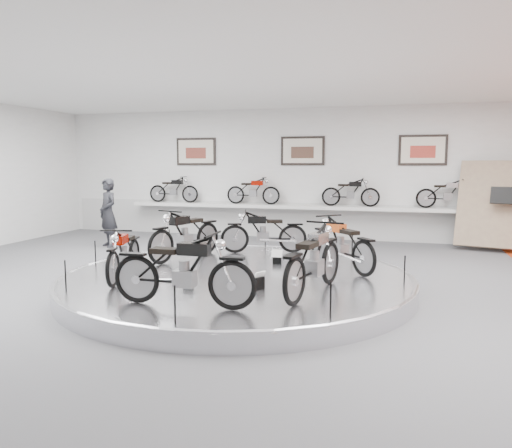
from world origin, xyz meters
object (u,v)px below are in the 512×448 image
(shelf, at_px, (300,207))
(bike_f, at_px, (314,259))
(visitor, at_px, (108,213))
(bike_d, at_px, (124,253))
(bike_b, at_px, (264,232))
(bike_c, at_px, (185,234))
(bike_e, at_px, (183,269))
(bike_a, at_px, (341,243))
(display_platform, at_px, (237,282))

(shelf, xyz_separation_m, bike_f, (1.58, -7.43, -0.15))
(shelf, height_order, visitor, visitor)
(bike_d, relative_size, bike_f, 0.85)
(bike_b, distance_m, bike_f, 3.66)
(bike_f, bearing_deg, bike_d, 100.44)
(bike_c, height_order, bike_e, bike_c)
(bike_b, xyz_separation_m, bike_e, (-0.02, -4.44, 0.05))
(bike_d, xyz_separation_m, bike_e, (1.70, -1.31, 0.07))
(bike_d, height_order, bike_e, bike_e)
(bike_b, xyz_separation_m, bike_c, (-1.43, -1.12, 0.05))
(bike_c, relative_size, bike_f, 0.98)
(bike_b, height_order, bike_e, bike_e)
(bike_a, distance_m, bike_e, 3.64)
(bike_e, distance_m, visitor, 7.59)
(shelf, distance_m, bike_c, 5.49)
(bike_a, bearing_deg, shelf, -23.56)
(bike_c, height_order, visitor, visitor)
(display_platform, relative_size, bike_b, 3.86)
(shelf, bearing_deg, bike_a, -71.88)
(bike_f, bearing_deg, bike_b, 39.60)
(bike_b, bearing_deg, bike_d, 44.07)
(display_platform, bearing_deg, bike_e, -92.55)
(bike_f, height_order, visitor, visitor)
(bike_d, bearing_deg, display_platform, 102.86)
(bike_a, bearing_deg, bike_b, 12.89)
(bike_b, height_order, bike_d, bike_b)
(bike_e, height_order, visitor, visitor)
(bike_c, xyz_separation_m, bike_d, (-0.30, -2.00, -0.07))
(bike_c, relative_size, bike_e, 1.00)
(shelf, bearing_deg, bike_c, -105.87)
(bike_f, bearing_deg, shelf, 24.77)
(bike_c, relative_size, bike_d, 1.16)
(bike_d, bearing_deg, bike_f, 74.28)
(bike_d, relative_size, visitor, 0.83)
(display_platform, relative_size, bike_e, 3.50)
(bike_b, height_order, bike_f, bike_f)
(bike_c, bearing_deg, bike_a, 105.26)
(bike_a, distance_m, bike_b, 2.30)
(bike_b, bearing_deg, visitor, -33.23)
(bike_a, bearing_deg, display_platform, 75.12)
(bike_a, xyz_separation_m, bike_b, (-1.87, 1.33, -0.02))
(bike_b, relative_size, visitor, 0.87)
(bike_d, xyz_separation_m, visitor, (-3.13, 4.54, 0.19))
(shelf, distance_m, bike_b, 4.17)
(bike_c, height_order, bike_d, bike_c)
(display_platform, xyz_separation_m, bike_d, (-1.80, -0.89, 0.61))
(shelf, relative_size, bike_b, 6.64)
(bike_a, relative_size, visitor, 0.91)
(display_platform, height_order, visitor, visitor)
(bike_a, bearing_deg, visitor, 26.15)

